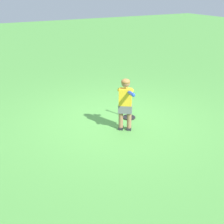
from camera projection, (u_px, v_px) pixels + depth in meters
The scene contains 3 objects.
ground_plane at pixel (115, 120), 6.64m from camera, with size 40.00×40.00×0.00m, color #519942.
child_batter at pixel (126, 100), 5.96m from camera, with size 0.62×0.34×1.08m.
batting_tee at pixel (129, 114), 6.71m from camera, with size 0.28×0.28×0.62m.
Camera 1 is at (-5.27, 2.98, 2.74)m, focal length 48.70 mm.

